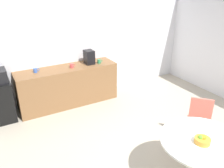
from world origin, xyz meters
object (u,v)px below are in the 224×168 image
round_table (202,148)px  mug_white (99,61)px  fruit_bowl (202,140)px  coffee_maker (89,57)px  mug_green (35,70)px  mug_red (72,66)px  chair_coral (200,117)px

round_table → mug_white: mug_white is taller
fruit_bowl → coffee_maker: 3.21m
mug_green → coffee_maker: bearing=-1.6°
coffee_maker → mug_green: bearing=178.4°
mug_green → mug_red: size_ratio=1.00×
mug_red → coffee_maker: (0.46, 0.06, 0.11)m
chair_coral → coffee_maker: 2.74m
round_table → fruit_bowl: bearing=-161.6°
round_table → mug_red: size_ratio=8.86×
chair_coral → mug_green: (-2.17, 2.55, 0.43)m
chair_coral → fruit_bowl: 1.09m
round_table → mug_white: (0.01, 3.09, 0.33)m
mug_white → mug_red: bearing=178.1°
round_table → coffee_maker: 3.21m
chair_coral → coffee_maker: (-0.94, 2.51, 0.54)m
chair_coral → coffee_maker: coffee_maker is taller
fruit_bowl → mug_green: size_ratio=1.58×
round_table → mug_green: bearing=114.1°
mug_white → round_table: bearing=-90.1°
chair_coral → mug_green: mug_green is taller
chair_coral → mug_red: size_ratio=6.43×
mug_green → coffee_maker: 1.23m
coffee_maker → fruit_bowl: bearing=-87.5°
mug_white → mug_green: size_ratio=1.00×
fruit_bowl → mug_white: bearing=88.6°
mug_red → chair_coral: bearing=-60.3°
fruit_bowl → mug_green: bearing=112.9°
round_table → mug_green: (-1.43, 3.21, 0.33)m
fruit_bowl → mug_red: mug_red is taller
round_table → mug_red: (-0.66, 3.11, 0.33)m
chair_coral → round_table: bearing=-137.9°
round_table → fruit_bowl: fruit_bowl is taller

